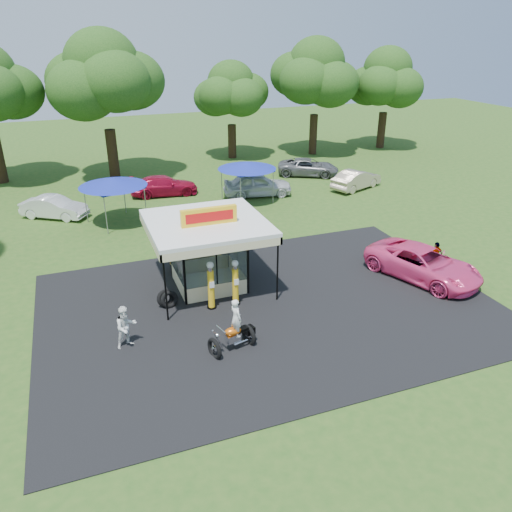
% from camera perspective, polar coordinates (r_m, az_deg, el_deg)
% --- Properties ---
extents(ground, '(120.00, 120.00, 0.00)m').
position_cam_1_polar(ground, '(21.19, 3.61, -8.37)').
color(ground, '#274F18').
rests_on(ground, ground).
extents(asphalt_apron, '(20.00, 14.00, 0.04)m').
position_cam_1_polar(asphalt_apron, '(22.74, 1.56, -5.78)').
color(asphalt_apron, black).
rests_on(asphalt_apron, ground).
extents(gas_station_kiosk, '(5.40, 5.40, 4.18)m').
position_cam_1_polar(gas_station_kiosk, '(23.91, -5.54, 0.45)').
color(gas_station_kiosk, white).
rests_on(gas_station_kiosk, ground).
extents(gas_pump_left, '(0.43, 0.43, 2.32)m').
position_cam_1_polar(gas_pump_left, '(22.18, -5.17, -3.49)').
color(gas_pump_left, black).
rests_on(gas_pump_left, ground).
extents(gas_pump_right, '(0.41, 0.41, 2.23)m').
position_cam_1_polar(gas_pump_right, '(22.44, -2.37, -3.17)').
color(gas_pump_right, black).
rests_on(gas_pump_right, ground).
extents(motorcycle, '(1.99, 1.33, 2.26)m').
position_cam_1_polar(motorcycle, '(19.55, -2.45, -8.38)').
color(motorcycle, black).
rests_on(motorcycle, ground).
extents(spare_tires, '(1.04, 0.74, 0.85)m').
position_cam_1_polar(spare_tires, '(22.89, -10.10, -4.84)').
color(spare_tires, black).
rests_on(spare_tires, ground).
extents(a_frame_sign, '(0.51, 0.46, 0.91)m').
position_cam_1_polar(a_frame_sign, '(25.23, 20.34, -3.05)').
color(a_frame_sign, '#593819').
rests_on(a_frame_sign, ground).
extents(kiosk_car, '(2.82, 1.13, 0.96)m').
position_cam_1_polar(kiosk_car, '(26.40, -6.70, -0.31)').
color(kiosk_car, yellow).
rests_on(kiosk_car, ground).
extents(pink_sedan, '(4.55, 6.38, 1.62)m').
position_cam_1_polar(pink_sedan, '(26.29, 18.57, -0.81)').
color(pink_sedan, '#F94388').
rests_on(pink_sedan, ground).
extents(spectator_west, '(1.03, 0.90, 1.79)m').
position_cam_1_polar(spectator_west, '(20.30, -14.63, -7.84)').
color(spectator_west, white).
rests_on(spectator_west, ground).
extents(spectator_east_b, '(0.94, 0.51, 1.52)m').
position_cam_1_polar(spectator_east_b, '(27.51, 19.85, 0.03)').
color(spectator_east_b, gray).
rests_on(spectator_east_b, ground).
extents(bg_car_a, '(4.51, 3.63, 1.44)m').
position_cam_1_polar(bg_car_a, '(35.79, -22.08, 5.18)').
color(bg_car_a, silver).
rests_on(bg_car_a, ground).
extents(bg_car_b, '(5.16, 2.47, 1.45)m').
position_cam_1_polar(bg_car_b, '(38.58, -10.47, 7.91)').
color(bg_car_b, maroon).
rests_on(bg_car_b, ground).
extents(bg_car_c, '(5.36, 2.90, 1.73)m').
position_cam_1_polar(bg_car_c, '(37.72, 0.17, 8.16)').
color(bg_car_c, silver).
rests_on(bg_car_c, ground).
extents(bg_car_d, '(5.66, 4.53, 1.43)m').
position_cam_1_polar(bg_car_d, '(43.55, 6.00, 10.07)').
color(bg_car_d, slate).
rests_on(bg_car_d, ground).
extents(bg_car_e, '(4.80, 3.19, 1.50)m').
position_cam_1_polar(bg_car_e, '(40.25, 11.39, 8.56)').
color(bg_car_e, '#C4AF96').
rests_on(bg_car_e, ground).
extents(tent_west, '(4.26, 4.26, 2.98)m').
position_cam_1_polar(tent_west, '(32.92, -16.04, 8.07)').
color(tent_west, gray).
rests_on(tent_west, ground).
extents(tent_east, '(4.17, 4.17, 2.92)m').
position_cam_1_polar(tent_east, '(35.97, -1.04, 10.28)').
color(tent_east, gray).
rests_on(tent_east, ground).
extents(oak_far_c, '(9.72, 9.72, 11.46)m').
position_cam_1_polar(oak_far_c, '(43.02, -16.91, 17.91)').
color(oak_far_c, black).
rests_on(oak_far_c, ground).
extents(oak_far_d, '(7.38, 7.38, 8.78)m').
position_cam_1_polar(oak_far_d, '(48.93, -2.84, 17.58)').
color(oak_far_d, black).
rests_on(oak_far_d, ground).
extents(oak_far_e, '(9.03, 9.03, 10.74)m').
position_cam_1_polar(oak_far_e, '(50.68, 6.83, 19.12)').
color(oak_far_e, black).
rests_on(oak_far_e, ground).
extents(oak_far_f, '(8.17, 8.17, 9.84)m').
position_cam_1_polar(oak_far_f, '(54.94, 14.65, 18.39)').
color(oak_far_f, black).
rests_on(oak_far_f, ground).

